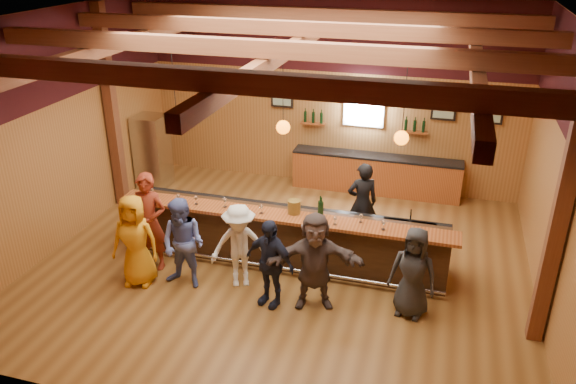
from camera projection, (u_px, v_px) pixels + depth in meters
name	position (u px, v px, depth m)	size (l,w,h in m)	color
room	(284.00, 97.00, 9.42)	(9.04, 9.00, 4.52)	brown
bar_counter	(287.00, 235.00, 10.62)	(6.30, 1.07, 1.11)	black
back_bar_cabinet	(375.00, 174.00, 13.46)	(4.00, 0.52, 0.95)	brown
window	(364.00, 106.00, 13.10)	(0.95, 0.09, 0.95)	silver
framed_pictures	(402.00, 107.00, 12.85)	(5.35, 0.05, 0.45)	black
wine_shelves	(363.00, 125.00, 13.22)	(3.00, 0.18, 0.30)	brown
pendant_lights	(283.00, 127.00, 9.58)	(4.24, 0.24, 1.37)	black
stainless_fridge	(152.00, 152.00, 13.64)	(0.70, 0.70, 1.80)	silver
customer_orange	(135.00, 241.00, 9.76)	(0.83, 0.54, 1.70)	orange
customer_redvest	(149.00, 222.00, 10.20)	(0.69, 0.45, 1.88)	maroon
customer_denim	(183.00, 244.00, 9.69)	(0.81, 0.63, 1.67)	#5766AE
customer_white	(240.00, 246.00, 9.72)	(1.01, 0.58, 1.56)	silver
customer_navy	(269.00, 263.00, 9.22)	(0.92, 0.38, 1.57)	#1A1F35
customer_brown	(315.00, 261.00, 9.14)	(1.59, 0.51, 1.71)	#4F403F
customer_dark	(413.00, 273.00, 8.96)	(0.76, 0.50, 1.56)	#252527
bartender	(362.00, 203.00, 11.17)	(0.61, 0.40, 1.68)	black
ice_bucket	(294.00, 207.00, 10.10)	(0.23, 0.23, 0.25)	brown
bottle_a	(320.00, 208.00, 9.99)	(0.08, 0.08, 0.39)	black
bottle_b	(321.00, 209.00, 9.99)	(0.08, 0.08, 0.36)	black
glass_a	(151.00, 190.00, 10.74)	(0.09, 0.09, 0.20)	silver
glass_b	(178.00, 196.00, 10.52)	(0.08, 0.08, 0.17)	silver
glass_c	(196.00, 198.00, 10.44)	(0.08, 0.08, 0.17)	silver
glass_d	(225.00, 201.00, 10.32)	(0.08, 0.08, 0.18)	silver
glass_e	(261.00, 207.00, 10.09)	(0.08, 0.08, 0.18)	silver
glass_f	(335.00, 219.00, 9.70)	(0.07, 0.07, 0.16)	silver
glass_g	(361.00, 216.00, 9.78)	(0.07, 0.07, 0.16)	silver
glass_h	(383.00, 223.00, 9.53)	(0.08, 0.08, 0.18)	silver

